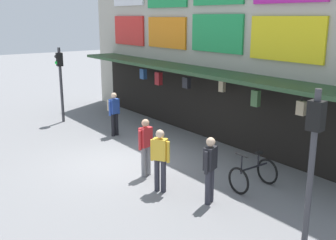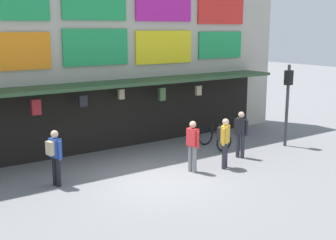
{
  "view_description": "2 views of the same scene",
  "coord_description": "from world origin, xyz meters",
  "views": [
    {
      "loc": [
        10.55,
        -5.89,
        4.46
      ],
      "look_at": [
        1.04,
        1.1,
        1.42
      ],
      "focal_mm": 43.12,
      "sensor_mm": 36.0,
      "label": 1
    },
    {
      "loc": [
        -6.81,
        -10.57,
        4.53
      ],
      "look_at": [
        0.91,
        0.71,
        1.66
      ],
      "focal_mm": 46.39,
      "sensor_mm": 36.0,
      "label": 2
    }
  ],
  "objects": [
    {
      "name": "bicycle_parked",
      "position": [
        3.86,
        1.82,
        0.39
      ],
      "size": [
        0.73,
        1.17,
        1.05
      ],
      "color": "black",
      "rests_on": "ground"
    },
    {
      "name": "shopfront",
      "position": [
        -0.0,
        4.57,
        3.96
      ],
      "size": [
        18.0,
        2.6,
        8.0
      ],
      "color": "#B2AD9E",
      "rests_on": "ground"
    },
    {
      "name": "traffic_light_far",
      "position": [
        6.4,
        0.53,
        2.14
      ],
      "size": [
        0.31,
        0.34,
        3.2
      ],
      "color": "#38383D",
      "rests_on": "ground"
    },
    {
      "name": "traffic_light_near",
      "position": [
        -5.89,
        0.51,
        2.14
      ],
      "size": [
        0.31,
        0.34,
        3.2
      ],
      "color": "#38383D",
      "rests_on": "ground"
    },
    {
      "name": "ground_plane",
      "position": [
        0.0,
        0.0,
        0.0
      ],
      "size": [
        80.0,
        80.0,
        0.0
      ],
      "primitive_type": "plane",
      "color": "slate"
    },
    {
      "name": "pedestrian_in_black",
      "position": [
        3.79,
        0.33,
        0.95
      ],
      "size": [
        0.34,
        0.5,
        1.68
      ],
      "color": "#2D2D38",
      "rests_on": "ground"
    },
    {
      "name": "pedestrian_in_white",
      "position": [
        -2.68,
        1.28,
        0.98
      ],
      "size": [
        0.41,
        0.52,
        1.68
      ],
      "color": "black",
      "rests_on": "ground"
    },
    {
      "name": "pedestrian_in_yellow",
      "position": [
        1.41,
        0.04,
        0.95
      ],
      "size": [
        0.29,
        0.52,
        1.68
      ],
      "color": "gray",
      "rests_on": "ground"
    },
    {
      "name": "pedestrian_in_purple",
      "position": [
        2.52,
        -0.23,
        0.98
      ],
      "size": [
        0.48,
        0.47,
        1.68
      ],
      "color": "#2D2D38",
      "rests_on": "ground"
    }
  ]
}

